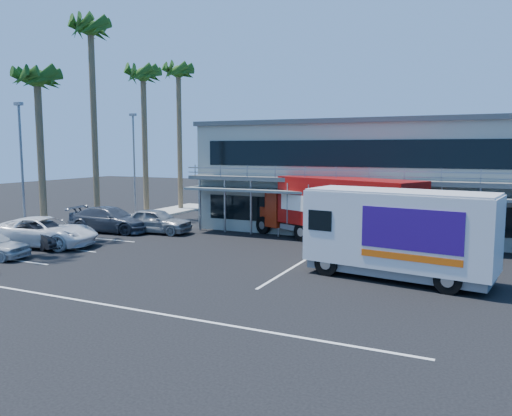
% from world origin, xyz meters
% --- Properties ---
extents(ground, '(120.00, 120.00, 0.00)m').
position_xyz_m(ground, '(0.00, 0.00, 0.00)').
color(ground, black).
rests_on(ground, ground).
extents(building, '(22.40, 12.00, 7.30)m').
position_xyz_m(building, '(3.00, 14.94, 3.66)').
color(building, '#9DA395').
rests_on(building, ground).
extents(curb_strip, '(3.00, 32.00, 0.16)m').
position_xyz_m(curb_strip, '(-15.00, 6.00, 0.08)').
color(curb_strip, '#A5A399').
rests_on(curb_strip, ground).
extents(palm_c, '(2.80, 2.80, 10.75)m').
position_xyz_m(palm_c, '(-14.90, 3.00, 9.21)').
color(palm_c, brown).
rests_on(palm_c, ground).
extents(palm_d, '(2.80, 2.80, 14.75)m').
position_xyz_m(palm_d, '(-15.20, 8.00, 12.80)').
color(palm_d, brown).
rests_on(palm_d, ground).
extents(palm_e, '(2.80, 2.80, 12.25)m').
position_xyz_m(palm_e, '(-14.70, 13.00, 10.57)').
color(palm_e, brown).
rests_on(palm_e, ground).
extents(palm_f, '(2.80, 2.80, 13.25)m').
position_xyz_m(palm_f, '(-15.10, 18.50, 11.47)').
color(palm_f, brown).
rests_on(palm_f, ground).
extents(light_pole_near, '(0.50, 0.25, 8.09)m').
position_xyz_m(light_pole_near, '(-14.20, 1.00, 4.50)').
color(light_pole_near, gray).
rests_on(light_pole_near, ground).
extents(light_pole_far, '(0.50, 0.25, 8.09)m').
position_xyz_m(light_pole_far, '(-14.20, 11.00, 4.50)').
color(light_pole_far, gray).
rests_on(light_pole_far, ground).
extents(red_truck, '(11.40, 7.06, 3.82)m').
position_xyz_m(red_truck, '(2.12, 8.82, 2.10)').
color(red_truck, maroon).
rests_on(red_truck, ground).
extents(white_van, '(8.00, 3.76, 3.76)m').
position_xyz_m(white_van, '(6.73, 2.00, 1.99)').
color(white_van, silver).
rests_on(white_van, ground).
extents(parked_car_b, '(4.42, 2.44, 1.38)m').
position_xyz_m(parked_car_b, '(-12.50, 0.68, 0.69)').
color(parked_car_b, black).
rests_on(parked_car_b, ground).
extents(parked_car_c, '(6.50, 4.08, 1.67)m').
position_xyz_m(parked_car_c, '(-12.50, 0.80, 0.84)').
color(parked_car_c, white).
rests_on(parked_car_c, ground).
extents(parked_car_d, '(5.93, 2.93, 1.66)m').
position_xyz_m(parked_car_d, '(-12.50, 6.26, 0.83)').
color(parked_car_d, '#343A46').
rests_on(parked_car_d, ground).
extents(parked_car_e, '(4.88, 2.36, 1.61)m').
position_xyz_m(parked_car_e, '(-9.50, 7.20, 0.80)').
color(parked_car_e, gray).
rests_on(parked_car_e, ground).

